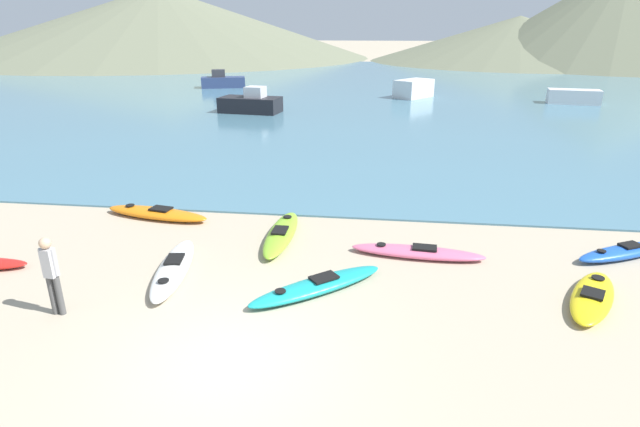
{
  "coord_description": "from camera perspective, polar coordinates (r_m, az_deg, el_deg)",
  "views": [
    {
      "loc": [
        2.51,
        -6.96,
        5.48
      ],
      "look_at": [
        0.82,
        6.13,
        0.5
      ],
      "focal_mm": 28.0,
      "sensor_mm": 36.0,
      "label": 1
    }
  ],
  "objects": [
    {
      "name": "ground_plane",
      "position": [
        9.21,
        -10.42,
        -16.24
      ],
      "size": [
        400.0,
        400.0,
        0.0
      ],
      "primitive_type": "plane",
      "color": "tan"
    },
    {
      "name": "bay_water",
      "position": [
        49.43,
        4.53,
        14.28
      ],
      "size": [
        160.0,
        70.0,
        0.06
      ],
      "primitive_type": "cube",
      "color": "teal",
      "rests_on": "ground_plane"
    },
    {
      "name": "far_hill_left",
      "position": [
        100.37,
        -17.7,
        20.05
      ],
      "size": [
        74.82,
        74.82,
        11.94
      ],
      "primitive_type": "cone",
      "color": "#6B7056",
      "rests_on": "ground_plane"
    },
    {
      "name": "far_hill_midleft",
      "position": [
        90.24,
        21.66,
        18.05
      ],
      "size": [
        46.89,
        46.89,
        6.97
      ],
      "primitive_type": "cone",
      "color": "#6B7056",
      "rests_on": "ground_plane"
    },
    {
      "name": "far_hill_midright",
      "position": [
        90.7,
        31.35,
        18.94
      ],
      "size": [
        46.96,
        46.96,
        14.32
      ],
      "primitive_type": "cone",
      "color": "#6B7056",
      "rests_on": "ground_plane"
    },
    {
      "name": "kayak_on_sand_0",
      "position": [
        12.28,
        -16.39,
        -6.01
      ],
      "size": [
        1.23,
        3.28,
        0.33
      ],
      "color": "white",
      "rests_on": "ground_plane"
    },
    {
      "name": "kayak_on_sand_1",
      "position": [
        14.77,
        31.47,
        -3.73
      ],
      "size": [
        2.88,
        1.88,
        0.33
      ],
      "color": "blue",
      "rests_on": "ground_plane"
    },
    {
      "name": "kayak_on_sand_3",
      "position": [
        15.92,
        -18.16,
        0.03
      ],
      "size": [
        3.49,
        1.35,
        0.34
      ],
      "color": "orange",
      "rests_on": "ground_plane"
    },
    {
      "name": "kayak_on_sand_4",
      "position": [
        13.71,
        -4.43,
        -2.29
      ],
      "size": [
        0.71,
        3.24,
        0.34
      ],
      "color": "#8CCC2D",
      "rests_on": "ground_plane"
    },
    {
      "name": "kayak_on_sand_5",
      "position": [
        12.87,
        11.09,
        -4.35
      ],
      "size": [
        3.38,
        0.92,
        0.29
      ],
      "color": "#E5668C",
      "rests_on": "ground_plane"
    },
    {
      "name": "kayak_on_sand_6",
      "position": [
        11.06,
        -0.28,
        -8.24
      ],
      "size": [
        3.0,
        2.65,
        0.32
      ],
      "color": "teal",
      "rests_on": "ground_plane"
    },
    {
      "name": "kayak_on_sand_7",
      "position": [
        12.1,
        28.69,
        -8.35
      ],
      "size": [
        1.87,
        2.68,
        0.31
      ],
      "color": "yellow",
      "rests_on": "ground_plane"
    },
    {
      "name": "person_near_foreground",
      "position": [
        11.19,
        -28.4,
        -5.82
      ],
      "size": [
        0.34,
        0.23,
        1.68
      ],
      "color": "#4C4C4C",
      "rests_on": "ground_plane"
    },
    {
      "name": "moored_boat_1",
      "position": [
        41.88,
        10.65,
        13.86
      ],
      "size": [
        3.39,
        3.7,
        1.39
      ],
      "color": "white",
      "rests_on": "bay_water"
    },
    {
      "name": "moored_boat_2",
      "position": [
        48.91,
        -11.05,
        14.62
      ],
      "size": [
        4.28,
        2.74,
        1.63
      ],
      "color": "navy",
      "rests_on": "bay_water"
    },
    {
      "name": "moored_boat_3",
      "position": [
        42.19,
        26.99,
        11.82
      ],
      "size": [
        3.76,
        2.01,
        1.03
      ],
      "color": "white",
      "rests_on": "bay_water"
    },
    {
      "name": "moored_boat_4",
      "position": [
        34.17,
        -7.9,
        12.36
      ],
      "size": [
        4.15,
        2.47,
        1.69
      ],
      "color": "black",
      "rests_on": "bay_water"
    }
  ]
}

